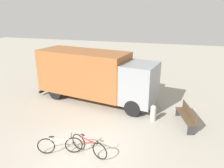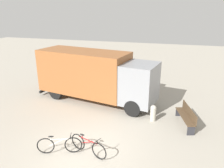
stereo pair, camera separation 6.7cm
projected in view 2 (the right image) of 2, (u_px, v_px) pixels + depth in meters
The scene contains 6 objects.
ground_plane at pixel (85, 152), 8.77m from camera, with size 60.00×60.00×0.00m, color #A8A091.
delivery_truck at pixel (94, 74), 13.21m from camera, with size 7.70×3.44×3.05m.
park_bench at pixel (187, 115), 10.65m from camera, with size 0.94×2.02×0.92m.
bicycle_near at pixel (59, 145), 8.58m from camera, with size 1.69×0.69×0.78m.
bicycle_middle at pixel (88, 146), 8.54m from camera, with size 1.70×0.66×0.78m.
bollard_near_bench at pixel (153, 112), 11.08m from camera, with size 0.31×0.31×0.85m.
Camera 2 is at (3.15, -6.78, 5.44)m, focal length 35.00 mm.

